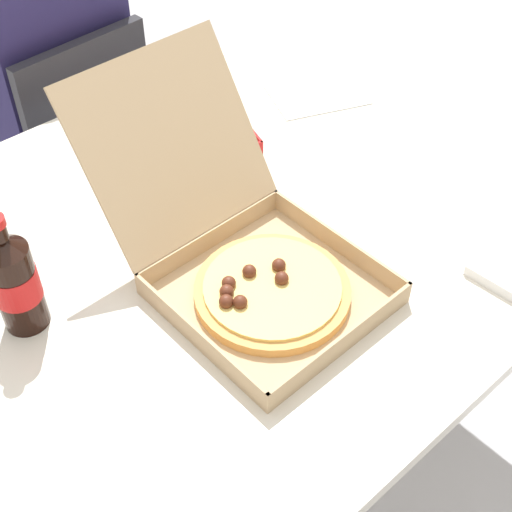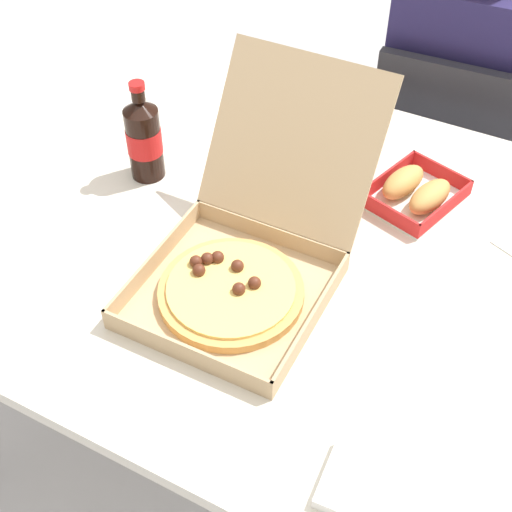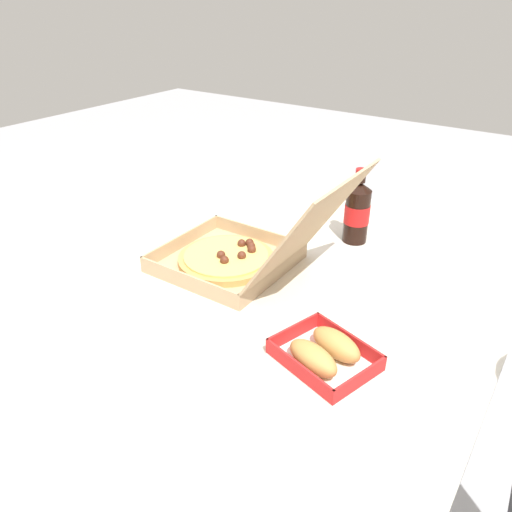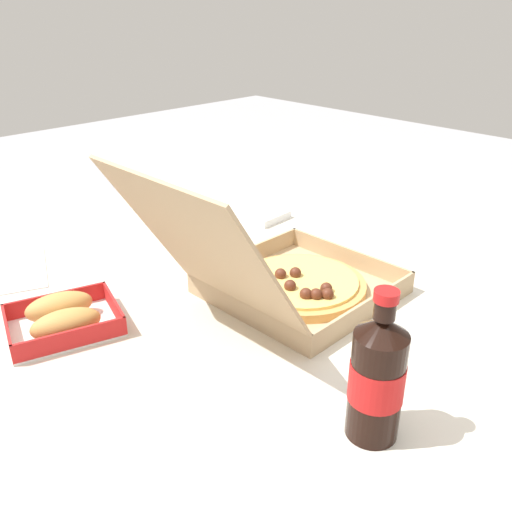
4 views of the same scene
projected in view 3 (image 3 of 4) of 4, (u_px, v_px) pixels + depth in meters
The scene contains 7 objects.
ground_plane at pixel (265, 488), 1.57m from camera, with size 10.00×10.00×0.00m, color #B2B2B7.
dining_table at pixel (268, 316), 1.24m from camera, with size 1.46×1.06×0.74m.
pizza_box_open at pixel (241, 253), 1.30m from camera, with size 0.33×0.51×0.32m.
bread_side_box at pixel (325, 353), 0.98m from camera, with size 0.20×0.22×0.06m.
cola_bottle at pixel (357, 212), 1.42m from camera, with size 0.07×0.07×0.22m.
paper_menu at pixel (226, 459), 0.79m from camera, with size 0.21×0.15×0.00m, color white.
napkin_pile at pixel (67, 290), 1.21m from camera, with size 0.11×0.11×0.02m, color white.
Camera 3 is at (0.84, 0.55, 1.41)m, focal length 34.26 mm.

